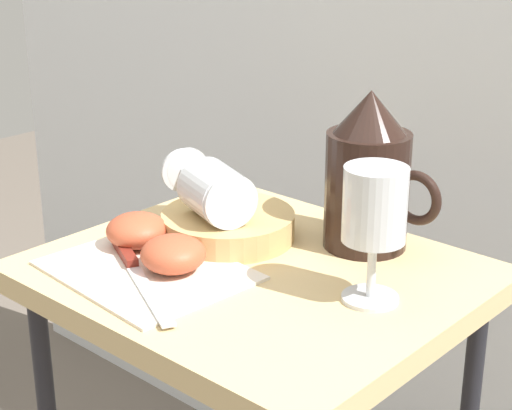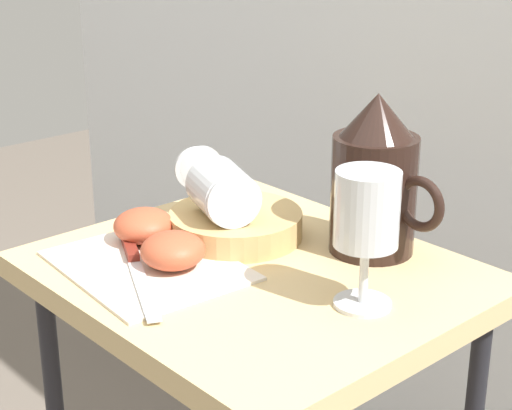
% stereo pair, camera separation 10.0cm
% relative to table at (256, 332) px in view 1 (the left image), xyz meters
% --- Properties ---
extents(table, '(0.50, 0.43, 0.73)m').
position_rel_table_xyz_m(table, '(0.00, 0.00, 0.00)').
color(table, tan).
rests_on(table, ground_plane).
extents(linen_napkin, '(0.25, 0.20, 0.00)m').
position_rel_table_xyz_m(linen_napkin, '(-0.09, -0.10, 0.09)').
color(linen_napkin, silver).
rests_on(linen_napkin, table).
extents(basket_tray, '(0.17, 0.17, 0.03)m').
position_rel_table_xyz_m(basket_tray, '(-0.09, 0.04, 0.11)').
color(basket_tray, tan).
rests_on(basket_tray, table).
extents(pitcher, '(0.16, 0.11, 0.20)m').
position_rel_table_xyz_m(pitcher, '(0.06, 0.14, 0.17)').
color(pitcher, black).
rests_on(pitcher, table).
extents(wine_glass_upright, '(0.07, 0.07, 0.15)m').
position_rel_table_xyz_m(wine_glass_upright, '(0.15, 0.02, 0.19)').
color(wine_glass_upright, silver).
rests_on(wine_glass_upright, table).
extents(wine_glass_tipped_near, '(0.16, 0.11, 0.07)m').
position_rel_table_xyz_m(wine_glass_tipped_near, '(-0.09, 0.02, 0.16)').
color(wine_glass_tipped_near, silver).
rests_on(wine_glass_tipped_near, basket_tray).
extents(wine_glass_tipped_far, '(0.16, 0.12, 0.07)m').
position_rel_table_xyz_m(wine_glass_tipped_far, '(-0.09, 0.02, 0.16)').
color(wine_glass_tipped_far, silver).
rests_on(wine_glass_tipped_far, basket_tray).
extents(apple_half_left, '(0.08, 0.08, 0.04)m').
position_rel_table_xyz_m(apple_half_left, '(-0.15, -0.06, 0.11)').
color(apple_half_left, '#C15133').
rests_on(apple_half_left, linen_napkin).
extents(apple_half_right, '(0.08, 0.08, 0.04)m').
position_rel_table_xyz_m(apple_half_right, '(-0.06, -0.08, 0.11)').
color(apple_half_right, '#C15133').
rests_on(apple_half_right, linen_napkin).
extents(knife, '(0.22, 0.12, 0.01)m').
position_rel_table_xyz_m(knife, '(-0.10, -0.11, 0.10)').
color(knife, silver).
rests_on(knife, linen_napkin).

